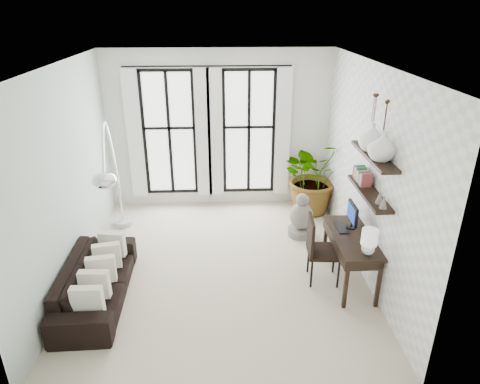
{
  "coord_description": "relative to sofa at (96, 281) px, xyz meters",
  "views": [
    {
      "loc": [
        0.03,
        -5.92,
        3.95
      ],
      "look_at": [
        0.32,
        0.3,
        1.2
      ],
      "focal_mm": 32.0,
      "sensor_mm": 36.0,
      "label": 1
    }
  ],
  "objects": [
    {
      "name": "desk",
      "position": [
        3.74,
        0.2,
        0.44
      ],
      "size": [
        0.57,
        1.35,
        1.19
      ],
      "color": "black",
      "rests_on": "floor"
    },
    {
      "name": "plant",
      "position": [
        3.7,
        2.76,
        0.47
      ],
      "size": [
        1.73,
        1.62,
        1.55
      ],
      "primitive_type": "imported",
      "rotation": [
        0.0,
        0.0,
        0.36
      ],
      "color": "#2D7228",
      "rests_on": "floor"
    },
    {
      "name": "vase_b",
      "position": [
        3.91,
        0.4,
        1.96
      ],
      "size": [
        0.37,
        0.37,
        0.38
      ],
      "primitive_type": "imported",
      "color": "white",
      "rests_on": "shelf_upper"
    },
    {
      "name": "windows",
      "position": [
        1.6,
        3.16,
        1.25
      ],
      "size": [
        3.26,
        0.13,
        2.65
      ],
      "color": "white",
      "rests_on": "wall_back"
    },
    {
      "name": "wall_shelves",
      "position": [
        3.91,
        0.29,
        1.42
      ],
      "size": [
        0.25,
        1.3,
        0.6
      ],
      "color": "black",
      "rests_on": "wall_right"
    },
    {
      "name": "wall_right",
      "position": [
        4.05,
        0.73,
        1.29
      ],
      "size": [
        0.0,
        5.0,
        5.0
      ],
      "primitive_type": "plane",
      "rotation": [
        1.57,
        0.0,
        -1.57
      ],
      "color": "white",
      "rests_on": "floor"
    },
    {
      "name": "sofa",
      "position": [
        0.0,
        0.0,
        0.0
      ],
      "size": [
        0.87,
        2.12,
        0.61
      ],
      "primitive_type": "imported",
      "rotation": [
        0.0,
        0.0,
        1.59
      ],
      "color": "black",
      "rests_on": "floor"
    },
    {
      "name": "wall_back",
      "position": [
        1.8,
        3.23,
        1.29
      ],
      "size": [
        4.5,
        0.0,
        4.5
      ],
      "primitive_type": "plane",
      "rotation": [
        1.57,
        0.0,
        0.0
      ],
      "color": "white",
      "rests_on": "floor"
    },
    {
      "name": "vase_a",
      "position": [
        3.91,
        0.0,
        1.96
      ],
      "size": [
        0.37,
        0.37,
        0.38
      ],
      "primitive_type": "imported",
      "color": "white",
      "rests_on": "shelf_upper"
    },
    {
      "name": "ceiling",
      "position": [
        1.8,
        0.73,
        2.89
      ],
      "size": [
        5.0,
        5.0,
        0.0
      ],
      "primitive_type": "plane",
      "color": "white",
      "rests_on": "wall_back"
    },
    {
      "name": "buddha",
      "position": [
        3.28,
        1.72,
        0.05
      ],
      "size": [
        0.47,
        0.47,
        0.84
      ],
      "color": "gray",
      "rests_on": "floor"
    },
    {
      "name": "wall_left",
      "position": [
        -0.45,
        0.73,
        1.29
      ],
      "size": [
        0.0,
        5.0,
        5.0
      ],
      "primitive_type": "plane",
      "rotation": [
        1.57,
        0.0,
        1.57
      ],
      "color": "#B0C4B5",
      "rests_on": "floor"
    },
    {
      "name": "throw_pillows",
      "position": [
        0.1,
        0.0,
        0.19
      ],
      "size": [
        0.4,
        1.52,
        0.4
      ],
      "color": "beige",
      "rests_on": "sofa"
    },
    {
      "name": "desk_chair",
      "position": [
        3.27,
        0.32,
        0.3
      ],
      "size": [
        0.54,
        0.54,
        1.06
      ],
      "rotation": [
        0.0,
        0.0,
        -0.07
      ],
      "color": "black",
      "rests_on": "floor"
    },
    {
      "name": "arc_lamp",
      "position": [
        0.1,
        1.16,
        1.56
      ],
      "size": [
        0.74,
        2.58,
        2.39
      ],
      "color": "silver",
      "rests_on": "floor"
    },
    {
      "name": "floor",
      "position": [
        1.8,
        0.73,
        -0.31
      ],
      "size": [
        5.0,
        5.0,
        0.0
      ],
      "primitive_type": "plane",
      "color": "beige",
      "rests_on": "ground"
    }
  ]
}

